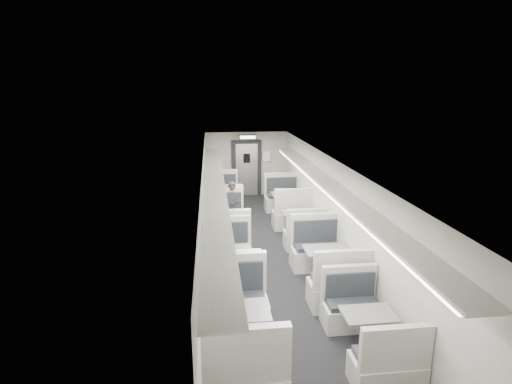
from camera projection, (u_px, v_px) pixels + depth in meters
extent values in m
cube|color=black|center=(270.00, 264.00, 9.44)|extent=(3.00, 12.00, 0.12)
cube|color=white|center=(271.00, 159.00, 8.80)|extent=(3.00, 12.00, 0.12)
cube|color=silver|center=(246.00, 164.00, 14.94)|extent=(3.00, 0.12, 2.40)
cube|color=silver|center=(202.00, 216.00, 8.95)|extent=(0.12, 12.00, 2.40)
cube|color=silver|center=(337.00, 211.00, 9.29)|extent=(0.12, 12.00, 2.40)
cube|color=#AAA9A0|center=(223.00, 216.00, 12.00)|extent=(1.16, 0.65, 0.49)
cube|color=#1E2429|center=(223.00, 206.00, 11.95)|extent=(1.03, 0.51, 0.11)
cube|color=#AAA9A0|center=(223.00, 198.00, 11.61)|extent=(1.16, 0.13, 0.77)
cube|color=#AAA9A0|center=(221.00, 200.00, 13.64)|extent=(1.16, 0.65, 0.49)
cube|color=#1E2429|center=(221.00, 192.00, 13.53)|extent=(1.03, 0.51, 0.11)
cube|color=#AAA9A0|center=(221.00, 181.00, 13.70)|extent=(1.16, 0.13, 0.77)
cylinder|color=silver|center=(222.00, 204.00, 12.78)|extent=(0.11, 0.11, 0.76)
cylinder|color=silver|center=(222.00, 214.00, 12.88)|extent=(0.39, 0.39, 0.03)
cube|color=slate|center=(222.00, 191.00, 12.67)|extent=(0.96, 0.66, 0.04)
cube|color=#AAA9A0|center=(227.00, 246.00, 9.73)|extent=(1.15, 0.64, 0.49)
cube|color=#1E2429|center=(226.00, 234.00, 9.68)|extent=(1.02, 0.51, 0.11)
cube|color=#AAA9A0|center=(226.00, 225.00, 9.34)|extent=(1.15, 0.13, 0.76)
cube|color=#AAA9A0|center=(224.00, 223.00, 11.35)|extent=(1.15, 0.64, 0.49)
cube|color=#1E2429|center=(224.00, 214.00, 11.24)|extent=(1.02, 0.51, 0.11)
cube|color=#AAA9A0|center=(223.00, 200.00, 11.42)|extent=(1.15, 0.13, 0.76)
cylinder|color=silver|center=(225.00, 229.00, 10.51)|extent=(0.11, 0.11, 0.75)
cylinder|color=silver|center=(225.00, 242.00, 10.60)|extent=(0.39, 0.39, 0.03)
cube|color=slate|center=(225.00, 214.00, 10.40)|extent=(0.95, 0.65, 0.04)
cube|color=#AAA9A0|center=(232.00, 292.00, 7.60)|extent=(1.07, 0.60, 0.46)
cube|color=#1E2429|center=(231.00, 278.00, 7.56)|extent=(0.95, 0.48, 0.10)
cube|color=#AAA9A0|center=(232.00, 269.00, 7.24)|extent=(1.07, 0.12, 0.71)
cube|color=#AAA9A0|center=(228.00, 258.00, 9.12)|extent=(1.07, 0.60, 0.46)
cube|color=#1E2429|center=(228.00, 247.00, 9.02)|extent=(0.95, 0.48, 0.10)
cube|color=#AAA9A0|center=(227.00, 230.00, 9.18)|extent=(1.07, 0.12, 0.71)
cylinder|color=silver|center=(229.00, 268.00, 8.33)|extent=(0.10, 0.10, 0.70)
cylinder|color=silver|center=(230.00, 282.00, 8.42)|extent=(0.36, 0.36, 0.03)
cube|color=slate|center=(229.00, 251.00, 8.23)|extent=(0.89, 0.61, 0.04)
cube|color=#1E2429|center=(242.00, 363.00, 5.17)|extent=(1.03, 0.52, 0.11)
cube|color=#AAA9A0|center=(243.00, 355.00, 4.82)|extent=(1.17, 0.13, 0.77)
cube|color=#AAA9A0|center=(234.00, 313.00, 6.86)|extent=(1.17, 0.65, 0.49)
cube|color=#1E2429|center=(234.00, 298.00, 6.75)|extent=(1.03, 0.52, 0.11)
cube|color=#AAA9A0|center=(233.00, 273.00, 6.92)|extent=(1.17, 0.13, 0.77)
cylinder|color=silver|center=(237.00, 336.00, 6.00)|extent=(0.11, 0.11, 0.76)
cylinder|color=silver|center=(238.00, 357.00, 6.10)|extent=(0.40, 0.40, 0.03)
cube|color=slate|center=(237.00, 312.00, 5.89)|extent=(0.97, 0.66, 0.04)
cube|color=#AAA9A0|center=(292.00, 220.00, 11.67)|extent=(1.14, 0.63, 0.48)
cube|color=#1E2429|center=(292.00, 210.00, 11.63)|extent=(1.01, 0.50, 0.11)
cube|color=#AAA9A0|center=(294.00, 202.00, 11.29)|extent=(1.14, 0.13, 0.75)
cube|color=#AAA9A0|center=(282.00, 203.00, 13.28)|extent=(1.14, 0.63, 0.48)
cube|color=#1E2429|center=(282.00, 195.00, 13.17)|extent=(1.01, 0.50, 0.11)
cube|color=#AAA9A0|center=(281.00, 184.00, 13.34)|extent=(1.14, 0.13, 0.75)
cylinder|color=silver|center=(287.00, 207.00, 12.44)|extent=(0.11, 0.11, 0.74)
cylinder|color=silver|center=(287.00, 218.00, 12.53)|extent=(0.39, 0.39, 0.03)
cube|color=slate|center=(287.00, 194.00, 12.33)|extent=(0.94, 0.64, 0.04)
cube|color=#AAA9A0|center=(304.00, 240.00, 10.22)|extent=(1.02, 0.57, 0.43)
cube|color=#1E2429|center=(304.00, 230.00, 10.18)|extent=(0.90, 0.45, 0.10)
cube|color=#AAA9A0|center=(307.00, 222.00, 9.88)|extent=(1.02, 0.12, 0.67)
cube|color=#AAA9A0|center=(292.00, 221.00, 11.65)|extent=(1.02, 0.57, 0.43)
cube|color=#1E2429|center=(293.00, 212.00, 11.56)|extent=(0.90, 0.45, 0.10)
cube|color=#AAA9A0|center=(291.00, 201.00, 11.71)|extent=(1.02, 0.12, 0.67)
cylinder|color=silver|center=(298.00, 226.00, 10.90)|extent=(0.10, 0.10, 0.66)
cylinder|color=silver|center=(298.00, 236.00, 10.99)|extent=(0.35, 0.35, 0.03)
cube|color=slate|center=(298.00, 213.00, 10.81)|extent=(0.84, 0.58, 0.04)
cube|color=#AAA9A0|center=(339.00, 294.00, 7.51)|extent=(1.13, 0.63, 0.48)
cube|color=#1E2429|center=(339.00, 279.00, 7.46)|extent=(1.00, 0.50, 0.11)
cube|color=#AAA9A0|center=(345.00, 270.00, 7.13)|extent=(1.13, 0.13, 0.74)
cube|color=#AAA9A0|center=(316.00, 258.00, 9.10)|extent=(1.13, 0.63, 0.48)
cube|color=#1E2429|center=(317.00, 246.00, 8.99)|extent=(1.00, 0.50, 0.11)
cube|color=#AAA9A0|center=(314.00, 229.00, 9.16)|extent=(1.13, 0.13, 0.74)
cylinder|color=silver|center=(326.00, 268.00, 8.27)|extent=(0.11, 0.11, 0.73)
cylinder|color=silver|center=(326.00, 284.00, 8.36)|extent=(0.38, 0.38, 0.03)
cube|color=slate|center=(327.00, 250.00, 8.16)|extent=(0.94, 0.64, 0.04)
cube|color=#AAA9A0|center=(386.00, 372.00, 5.51)|extent=(0.97, 0.54, 0.41)
cube|color=#1E2429|center=(387.00, 355.00, 5.47)|extent=(0.86, 0.43, 0.09)
cube|color=#AAA9A0|center=(396.00, 348.00, 5.18)|extent=(0.97, 0.11, 0.64)
cube|color=#AAA9A0|center=(351.00, 315.00, 6.87)|extent=(0.97, 0.54, 0.41)
cube|color=#1E2429|center=(352.00, 303.00, 6.78)|extent=(0.86, 0.43, 0.09)
cube|color=#AAA9A0|center=(349.00, 282.00, 6.93)|extent=(0.97, 0.11, 0.64)
cylinder|color=silver|center=(367.00, 334.00, 6.16)|extent=(0.09, 0.09, 0.63)
cylinder|color=silver|center=(366.00, 351.00, 6.24)|extent=(0.33, 0.33, 0.03)
cube|color=slate|center=(369.00, 314.00, 6.07)|extent=(0.80, 0.55, 0.04)
imported|color=black|center=(233.00, 206.00, 11.45)|extent=(0.58, 0.45, 1.40)
cube|color=black|center=(206.00, 177.00, 12.18)|extent=(0.02, 1.18, 0.84)
cube|color=black|center=(205.00, 196.00, 10.07)|extent=(0.02, 1.18, 0.84)
cube|color=black|center=(204.00, 225.00, 7.96)|extent=(0.02, 1.18, 0.84)
cube|color=black|center=(203.00, 275.00, 5.84)|extent=(0.02, 1.18, 0.84)
cube|color=#AAA9A0|center=(214.00, 188.00, 8.51)|extent=(0.46, 10.40, 0.05)
cube|color=white|center=(224.00, 190.00, 8.54)|extent=(0.05, 10.20, 0.04)
cube|color=#AAA9A0|center=(329.00, 185.00, 8.79)|extent=(0.46, 10.40, 0.05)
cube|color=white|center=(320.00, 187.00, 8.78)|extent=(0.05, 10.20, 0.04)
cube|color=black|center=(247.00, 168.00, 14.86)|extent=(1.10, 0.10, 2.10)
cube|color=silver|center=(247.00, 170.00, 14.84)|extent=(0.80, 0.05, 1.95)
cube|color=black|center=(247.00, 158.00, 14.69)|extent=(0.25, 0.02, 0.35)
cube|color=black|center=(248.00, 137.00, 14.07)|extent=(0.62, 0.10, 0.16)
cube|color=silver|center=(248.00, 137.00, 14.02)|extent=(0.54, 0.02, 0.10)
cube|color=white|center=(267.00, 156.00, 14.81)|extent=(0.32, 0.02, 0.40)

